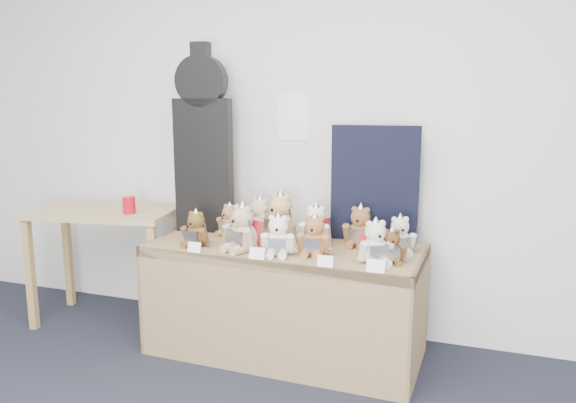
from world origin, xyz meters
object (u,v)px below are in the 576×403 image
(teddy_front_end, at_px, (392,247))
(guitar_case, at_px, (203,141))
(teddy_front_far_right, at_px, (376,244))
(side_table, at_px, (105,227))
(teddy_back_far_left, at_px, (229,221))
(teddy_back_left, at_px, (259,219))
(teddy_back_right, at_px, (360,228))
(teddy_back_centre_right, at_px, (316,227))
(teddy_front_left, at_px, (242,230))
(teddy_front_far_left, at_px, (196,230))
(display_table, at_px, (281,273))
(teddy_front_right, at_px, (314,237))
(teddy_front_centre, at_px, (278,237))
(teddy_back_centre_left, at_px, (280,219))
(red_cup, at_px, (129,205))
(teddy_back_end, at_px, (400,236))

(teddy_front_end, bearing_deg, guitar_case, 149.62)
(teddy_front_far_right, bearing_deg, teddy_front_end, -6.31)
(side_table, height_order, teddy_back_far_left, teddy_back_far_left)
(teddy_back_left, height_order, teddy_back_right, teddy_back_left)
(side_table, height_order, teddy_back_centre_right, teddy_back_centre_right)
(teddy_front_left, xyz_separation_m, teddy_back_left, (-0.03, 0.33, -0.01))
(teddy_front_far_left, bearing_deg, guitar_case, 115.36)
(guitar_case, relative_size, teddy_back_centre_right, 4.54)
(display_table, bearing_deg, teddy_front_right, -14.61)
(guitar_case, xyz_separation_m, teddy_front_centre, (0.66, -0.39, -0.49))
(teddy_front_right, distance_m, teddy_back_centre_left, 0.39)
(teddy_back_left, bearing_deg, teddy_front_left, -59.36)
(teddy_back_left, bearing_deg, teddy_front_centre, -27.59)
(teddy_front_far_right, xyz_separation_m, teddy_back_centre_right, (-0.42, 0.28, -0.00))
(teddy_front_left, height_order, teddy_front_centre, teddy_front_left)
(teddy_front_left, distance_m, teddy_back_right, 0.71)
(teddy_front_centre, relative_size, teddy_front_far_right, 0.98)
(teddy_front_far_left, relative_size, teddy_back_right, 0.87)
(red_cup, height_order, teddy_front_far_right, teddy_front_far_right)
(teddy_back_centre_left, xyz_separation_m, teddy_back_right, (0.50, 0.03, -0.03))
(teddy_back_end, bearing_deg, teddy_front_far_right, -135.87)
(teddy_back_right, bearing_deg, teddy_back_end, -11.02)
(teddy_back_end, relative_size, teddy_back_far_left, 1.06)
(teddy_front_centre, bearing_deg, red_cup, 157.17)
(teddy_front_centre, distance_m, teddy_back_right, 0.52)
(teddy_back_centre_left, height_order, teddy_back_centre_right, teddy_back_centre_left)
(side_table, xyz_separation_m, teddy_back_right, (1.78, 0.08, 0.12))
(teddy_front_left, bearing_deg, teddy_back_far_left, 148.84)
(teddy_back_right, height_order, teddy_back_end, teddy_back_right)
(teddy_back_right, xyz_separation_m, teddy_back_far_left, (-0.86, -0.01, -0.02))
(teddy_front_end, bearing_deg, teddy_front_left, 166.73)
(teddy_back_centre_left, bearing_deg, red_cup, -153.70)
(teddy_back_centre_right, bearing_deg, teddy_back_end, -2.08)
(teddy_front_far_left, bearing_deg, teddy_front_end, 8.42)
(teddy_front_right, xyz_separation_m, teddy_back_end, (0.45, 0.21, -0.01))
(teddy_front_left, relative_size, teddy_back_right, 1.12)
(guitar_case, height_order, teddy_front_far_right, guitar_case)
(side_table, distance_m, teddy_front_end, 2.02)
(teddy_front_centre, xyz_separation_m, teddy_front_right, (0.19, 0.06, -0.00))
(teddy_front_far_left, height_order, teddy_back_centre_right, teddy_back_centre_right)
(teddy_front_left, distance_m, teddy_front_right, 0.43)
(teddy_back_left, distance_m, teddy_back_end, 0.91)
(red_cup, relative_size, teddy_front_centre, 0.43)
(teddy_front_far_left, distance_m, teddy_front_centre, 0.54)
(teddy_back_end, bearing_deg, teddy_front_left, 171.71)
(red_cup, bearing_deg, teddy_back_end, 2.19)
(teddy_front_far_left, bearing_deg, teddy_back_centre_right, 29.67)
(red_cup, distance_m, teddy_front_far_left, 0.63)
(guitar_case, distance_m, teddy_back_far_left, 0.55)
(side_table, relative_size, teddy_front_right, 3.95)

